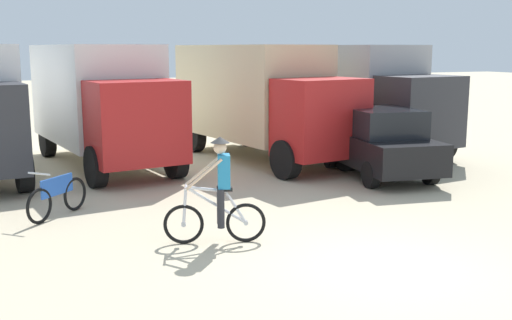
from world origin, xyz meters
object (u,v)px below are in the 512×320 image
(cyclist_orange_shirt, at_px, (218,194))
(box_truck_grey_hauler, at_px, (356,92))
(box_truck_tan_camper, at_px, (260,96))
(box_truck_white_box, at_px, (101,99))
(bicycle_spare, at_px, (58,197))
(sedan_parked, at_px, (378,142))

(cyclist_orange_shirt, bearing_deg, box_truck_grey_hauler, 44.74)
(box_truck_tan_camper, bearing_deg, box_truck_grey_hauler, 4.57)
(box_truck_white_box, distance_m, cyclist_orange_shirt, 8.04)
(cyclist_orange_shirt, height_order, bicycle_spare, cyclist_orange_shirt)
(cyclist_orange_shirt, bearing_deg, box_truck_white_box, 93.85)
(box_truck_tan_camper, distance_m, bicycle_spare, 7.66)
(box_truck_grey_hauler, bearing_deg, box_truck_white_box, 175.26)
(box_truck_grey_hauler, bearing_deg, sedan_parked, -114.15)
(cyclist_orange_shirt, bearing_deg, sedan_parked, 32.16)
(bicycle_spare, bearing_deg, box_truck_tan_camper, 34.17)
(box_truck_tan_camper, distance_m, sedan_parked, 4.00)
(box_truck_tan_camper, xyz_separation_m, cyclist_orange_shirt, (-3.91, -7.02, -1.03))
(box_truck_grey_hauler, bearing_deg, bicycle_spare, -155.06)
(box_truck_grey_hauler, height_order, bicycle_spare, box_truck_grey_hauler)
(box_truck_white_box, distance_m, bicycle_spare, 5.65)
(bicycle_spare, bearing_deg, sedan_parked, 5.59)
(box_truck_tan_camper, distance_m, cyclist_orange_shirt, 8.10)
(box_truck_white_box, relative_size, sedan_parked, 1.58)
(box_truck_white_box, relative_size, bicycle_spare, 5.50)
(box_truck_grey_hauler, distance_m, sedan_parked, 4.19)
(sedan_parked, xyz_separation_m, cyclist_orange_shirt, (-5.70, -3.58, -0.04))
(box_truck_white_box, xyz_separation_m, box_truck_tan_camper, (4.44, -0.93, 0.00))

